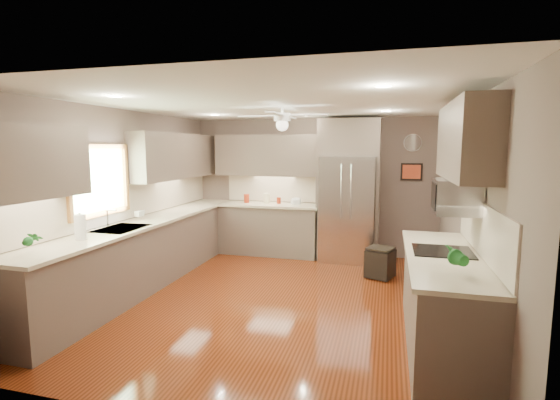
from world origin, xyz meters
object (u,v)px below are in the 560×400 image
at_px(canister_d, 279,200).
at_px(paper_towel, 80,227).
at_px(microwave, 456,196).
at_px(potted_plant_right, 456,256).
at_px(canister_a, 247,198).
at_px(potted_plant_left, 30,240).
at_px(canister_c, 267,198).
at_px(soap_bottle, 140,213).
at_px(stool, 380,262).
at_px(refrigerator, 348,193).
at_px(bowl, 296,203).

xyz_separation_m(canister_d, paper_towel, (-1.38, -3.42, 0.08)).
bearing_deg(microwave, potted_plant_right, -96.68).
relative_size(canister_a, potted_plant_left, 0.56).
bearing_deg(potted_plant_right, canister_c, 126.57).
height_order(soap_bottle, microwave, microwave).
bearing_deg(canister_a, microwave, -40.65).
relative_size(canister_c, potted_plant_right, 0.64).
bearing_deg(canister_a, canister_c, 4.43).
relative_size(potted_plant_left, stool, 0.60).
bearing_deg(paper_towel, canister_c, 71.51).
xyz_separation_m(potted_plant_left, refrigerator, (2.67, 3.99, 0.10)).
bearing_deg(refrigerator, canister_a, 178.32).
relative_size(refrigerator, microwave, 4.45).
height_order(soap_bottle, paper_towel, paper_towel).
distance_m(refrigerator, stool, 1.44).
bearing_deg(paper_towel, bowl, 63.51).
bearing_deg(canister_a, potted_plant_left, -100.81).
relative_size(canister_c, potted_plant_left, 0.67).
bearing_deg(paper_towel, microwave, 8.99).
distance_m(soap_bottle, paper_towel, 1.31).
bearing_deg(microwave, stool, 112.32).
xyz_separation_m(bowl, microwave, (2.27, -2.78, 0.52)).
bearing_deg(soap_bottle, potted_plant_left, -87.11).
bearing_deg(microwave, canister_d, 133.01).
distance_m(canister_a, canister_c, 0.39).
bearing_deg(bowl, paper_towel, -116.49).
distance_m(canister_a, bowl, 0.95).
height_order(microwave, paper_towel, microwave).
distance_m(canister_c, potted_plant_left, 4.24).
xyz_separation_m(potted_plant_left, stool, (3.25, 3.08, -0.85)).
bearing_deg(potted_plant_right, potted_plant_left, -174.18).
relative_size(canister_c, microwave, 0.35).
bearing_deg(soap_bottle, potted_plant_right, -21.42).
bearing_deg(paper_towel, potted_plant_right, -3.77).
xyz_separation_m(canister_c, canister_d, (0.23, -0.01, -0.03)).
bearing_deg(potted_plant_right, microwave, 83.32).
bearing_deg(refrigerator, bowl, 175.40).
bearing_deg(canister_d, stool, -27.96).
height_order(canister_a, refrigerator, refrigerator).
xyz_separation_m(potted_plant_right, microwave, (0.10, 0.88, 0.39)).
height_order(canister_c, paper_towel, paper_towel).
relative_size(soap_bottle, paper_towel, 0.57).
distance_m(canister_c, refrigerator, 1.52).
bearing_deg(potted_plant_right, refrigerator, 108.80).
bearing_deg(bowl, microwave, -50.75).
bearing_deg(canister_c, refrigerator, -3.25).
height_order(refrigerator, paper_towel, refrigerator).
bearing_deg(potted_plant_right, canister_d, 124.21).
height_order(refrigerator, microwave, refrigerator).
bearing_deg(potted_plant_left, potted_plant_right, 5.82).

